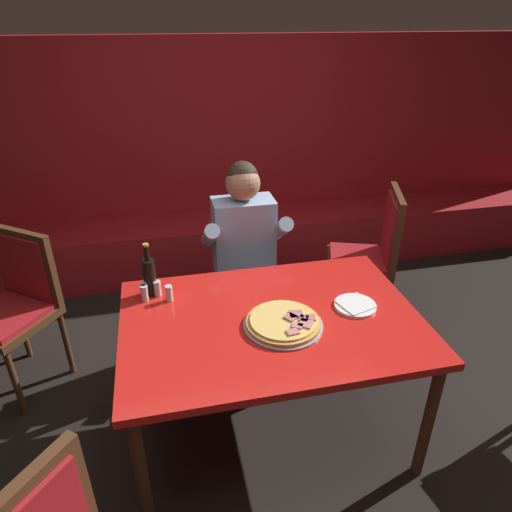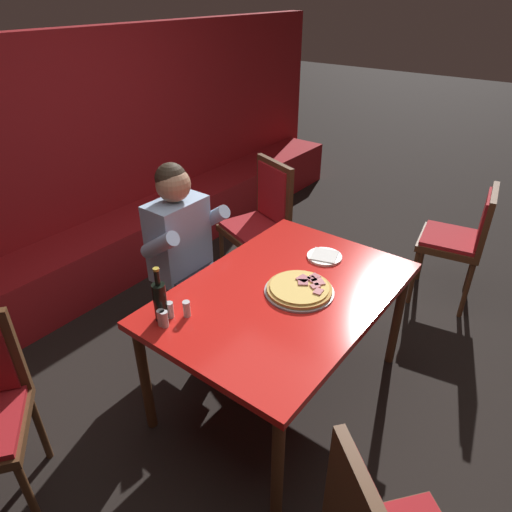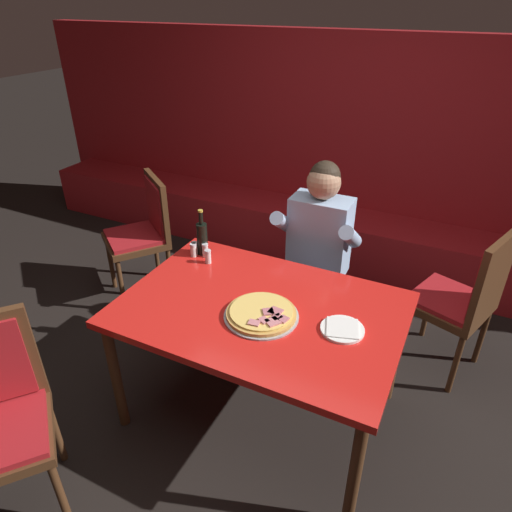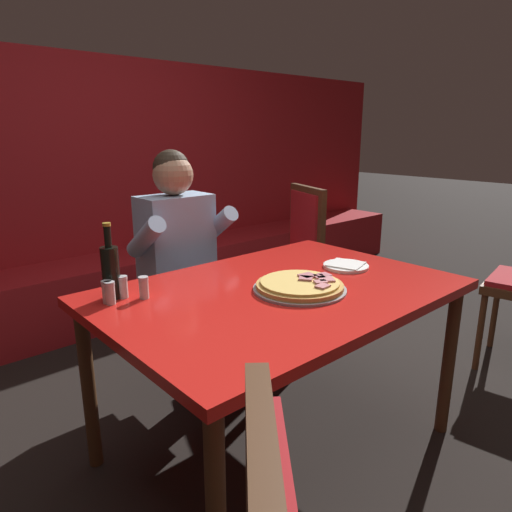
{
  "view_description": "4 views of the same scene",
  "coord_description": "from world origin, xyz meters",
  "px_view_note": "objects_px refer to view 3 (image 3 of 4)",
  "views": [
    {
      "loc": [
        -0.46,
        -1.73,
        2.05
      ],
      "look_at": [
        -0.01,
        0.31,
        0.92
      ],
      "focal_mm": 32.0,
      "sensor_mm": 36.0,
      "label": 1
    },
    {
      "loc": [
        -1.68,
        -1.1,
        2.16
      ],
      "look_at": [
        0.16,
        0.31,
        0.78
      ],
      "focal_mm": 32.0,
      "sensor_mm": 36.0,
      "label": 2
    },
    {
      "loc": [
        0.81,
        -1.71,
        2.15
      ],
      "look_at": [
        -0.16,
        0.28,
        0.86
      ],
      "focal_mm": 32.0,
      "sensor_mm": 36.0,
      "label": 3
    },
    {
      "loc": [
        -1.24,
        -1.25,
        1.36
      ],
      "look_at": [
        -0.1,
        0.03,
        0.89
      ],
      "focal_mm": 32.0,
      "sensor_mm": 36.0,
      "label": 4
    }
  ],
  "objects_px": {
    "main_dining_table": "(261,318)",
    "shaker_parmesan": "(195,249)",
    "plate_white_paper": "(342,329)",
    "dining_chair_far_left": "(144,228)",
    "pizza": "(262,314)",
    "shaker_black_pepper": "(193,251)",
    "beer_bottle": "(202,237)",
    "diner_seated_blue_shirt": "(314,251)",
    "shaker_red_pepper_flakes": "(205,251)",
    "dining_chair_side_aisle": "(465,295)",
    "shaker_oregano": "(208,257)"
  },
  "relations": [
    {
      "from": "pizza",
      "to": "plate_white_paper",
      "type": "xyz_separation_m",
      "value": [
        0.39,
        0.07,
        -0.01
      ]
    },
    {
      "from": "shaker_parmesan",
      "to": "pizza",
      "type": "bearing_deg",
      "value": -30.8
    },
    {
      "from": "pizza",
      "to": "main_dining_table",
      "type": "bearing_deg",
      "value": 118.66
    },
    {
      "from": "shaker_black_pepper",
      "to": "shaker_oregano",
      "type": "distance_m",
      "value": 0.12
    },
    {
      "from": "main_dining_table",
      "to": "shaker_parmesan",
      "type": "relative_size",
      "value": 16.65
    },
    {
      "from": "beer_bottle",
      "to": "shaker_red_pepper_flakes",
      "type": "bearing_deg",
      "value": -36.52
    },
    {
      "from": "shaker_black_pepper",
      "to": "dining_chair_side_aisle",
      "type": "bearing_deg",
      "value": 20.31
    },
    {
      "from": "shaker_oregano",
      "to": "diner_seated_blue_shirt",
      "type": "xyz_separation_m",
      "value": [
        0.5,
        0.48,
        -0.08
      ]
    },
    {
      "from": "shaker_red_pepper_flakes",
      "to": "dining_chair_side_aisle",
      "type": "relative_size",
      "value": 0.09
    },
    {
      "from": "shaker_black_pepper",
      "to": "dining_chair_side_aisle",
      "type": "distance_m",
      "value": 1.66
    },
    {
      "from": "beer_bottle",
      "to": "shaker_red_pepper_flakes",
      "type": "distance_m",
      "value": 0.08
    },
    {
      "from": "shaker_oregano",
      "to": "main_dining_table",
      "type": "bearing_deg",
      "value": -28.67
    },
    {
      "from": "plate_white_paper",
      "to": "shaker_black_pepper",
      "type": "bearing_deg",
      "value": 164.41
    },
    {
      "from": "beer_bottle",
      "to": "shaker_black_pepper",
      "type": "distance_m",
      "value": 0.1
    },
    {
      "from": "beer_bottle",
      "to": "dining_chair_far_left",
      "type": "height_order",
      "value": "beer_bottle"
    },
    {
      "from": "dining_chair_side_aisle",
      "to": "main_dining_table",
      "type": "bearing_deg",
      "value": -137.99
    },
    {
      "from": "beer_bottle",
      "to": "diner_seated_blue_shirt",
      "type": "xyz_separation_m",
      "value": [
        0.59,
        0.4,
        -0.15
      ]
    },
    {
      "from": "shaker_black_pepper",
      "to": "pizza",
      "type": "bearing_deg",
      "value": -29.61
    },
    {
      "from": "shaker_black_pepper",
      "to": "diner_seated_blue_shirt",
      "type": "relative_size",
      "value": 0.07
    },
    {
      "from": "main_dining_table",
      "to": "shaker_black_pepper",
      "type": "height_order",
      "value": "shaker_black_pepper"
    },
    {
      "from": "plate_white_paper",
      "to": "dining_chair_far_left",
      "type": "bearing_deg",
      "value": 157.63
    },
    {
      "from": "shaker_black_pepper",
      "to": "dining_chair_far_left",
      "type": "relative_size",
      "value": 0.09
    },
    {
      "from": "beer_bottle",
      "to": "dining_chair_far_left",
      "type": "distance_m",
      "value": 0.93
    },
    {
      "from": "beer_bottle",
      "to": "shaker_black_pepper",
      "type": "bearing_deg",
      "value": -120.34
    },
    {
      "from": "pizza",
      "to": "shaker_parmesan",
      "type": "distance_m",
      "value": 0.74
    },
    {
      "from": "diner_seated_blue_shirt",
      "to": "pizza",
      "type": "bearing_deg",
      "value": -89.01
    },
    {
      "from": "main_dining_table",
      "to": "shaker_parmesan",
      "type": "height_order",
      "value": "shaker_parmesan"
    },
    {
      "from": "main_dining_table",
      "to": "shaker_parmesan",
      "type": "distance_m",
      "value": 0.68
    },
    {
      "from": "diner_seated_blue_shirt",
      "to": "dining_chair_far_left",
      "type": "bearing_deg",
      "value": -179.65
    },
    {
      "from": "shaker_red_pepper_flakes",
      "to": "shaker_oregano",
      "type": "height_order",
      "value": "same"
    },
    {
      "from": "main_dining_table",
      "to": "pizza",
      "type": "distance_m",
      "value": 0.12
    },
    {
      "from": "diner_seated_blue_shirt",
      "to": "shaker_oregano",
      "type": "bearing_deg",
      "value": -135.81
    },
    {
      "from": "shaker_parmesan",
      "to": "dining_chair_far_left",
      "type": "xyz_separation_m",
      "value": [
        -0.75,
        0.43,
        -0.22
      ]
    },
    {
      "from": "main_dining_table",
      "to": "dining_chair_side_aisle",
      "type": "height_order",
      "value": "dining_chair_side_aisle"
    },
    {
      "from": "plate_white_paper",
      "to": "diner_seated_blue_shirt",
      "type": "bearing_deg",
      "value": 118.67
    },
    {
      "from": "main_dining_table",
      "to": "shaker_parmesan",
      "type": "bearing_deg",
      "value": 152.89
    },
    {
      "from": "shaker_black_pepper",
      "to": "shaker_oregano",
      "type": "height_order",
      "value": "same"
    },
    {
      "from": "shaker_red_pepper_flakes",
      "to": "dining_chair_side_aisle",
      "type": "distance_m",
      "value": 1.59
    },
    {
      "from": "pizza",
      "to": "diner_seated_blue_shirt",
      "type": "height_order",
      "value": "diner_seated_blue_shirt"
    },
    {
      "from": "shaker_oregano",
      "to": "dining_chair_far_left",
      "type": "height_order",
      "value": "dining_chair_far_left"
    },
    {
      "from": "dining_chair_far_left",
      "to": "dining_chair_side_aisle",
      "type": "bearing_deg",
      "value": 3.08
    },
    {
      "from": "plate_white_paper",
      "to": "dining_chair_far_left",
      "type": "height_order",
      "value": "dining_chair_far_left"
    },
    {
      "from": "pizza",
      "to": "beer_bottle",
      "type": "height_order",
      "value": "beer_bottle"
    },
    {
      "from": "plate_white_paper",
      "to": "beer_bottle",
      "type": "bearing_deg",
      "value": 160.99
    },
    {
      "from": "pizza",
      "to": "diner_seated_blue_shirt",
      "type": "relative_size",
      "value": 0.29
    },
    {
      "from": "pizza",
      "to": "dining_chair_far_left",
      "type": "bearing_deg",
      "value": 149.86
    },
    {
      "from": "pizza",
      "to": "shaker_parmesan",
      "type": "xyz_separation_m",
      "value": [
        -0.64,
        0.38,
        0.02
      ]
    },
    {
      "from": "plate_white_paper",
      "to": "dining_chair_side_aisle",
      "type": "height_order",
      "value": "dining_chair_side_aisle"
    },
    {
      "from": "main_dining_table",
      "to": "diner_seated_blue_shirt",
      "type": "relative_size",
      "value": 1.12
    },
    {
      "from": "pizza",
      "to": "shaker_black_pepper",
      "type": "bearing_deg",
      "value": 150.39
    }
  ]
}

